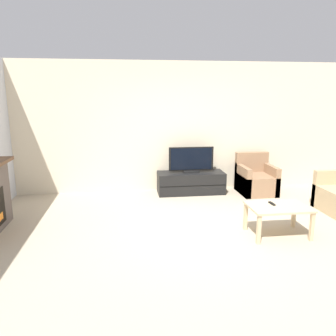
% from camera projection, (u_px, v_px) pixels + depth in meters
% --- Properties ---
extents(ground_plane, '(24.00, 24.00, 0.00)m').
position_uv_depth(ground_plane, '(201.00, 234.00, 4.84)').
color(ground_plane, tan).
extents(wall_back, '(12.00, 0.06, 2.70)m').
position_uv_depth(wall_back, '(176.00, 127.00, 6.90)').
color(wall_back, beige).
rests_on(wall_back, ground).
extents(tv_stand, '(1.38, 0.52, 0.44)m').
position_uv_depth(tv_stand, '(191.00, 183.00, 6.85)').
color(tv_stand, black).
rests_on(tv_stand, ground).
extents(tv, '(0.93, 0.18, 0.53)m').
position_uv_depth(tv, '(191.00, 161.00, 6.75)').
color(tv, black).
rests_on(tv, tv_stand).
extents(armchair, '(0.70, 0.76, 0.82)m').
position_uv_depth(armchair, '(256.00, 180.00, 6.86)').
color(armchair, '#937051').
rests_on(armchair, ground).
extents(coffee_table, '(0.86, 0.58, 0.45)m').
position_uv_depth(coffee_table, '(278.00, 210.00, 4.73)').
color(coffee_table, '#CCB289').
rests_on(coffee_table, ground).
extents(remote, '(0.05, 0.15, 0.02)m').
position_uv_depth(remote, '(272.00, 204.00, 4.79)').
color(remote, black).
rests_on(remote, coffee_table).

